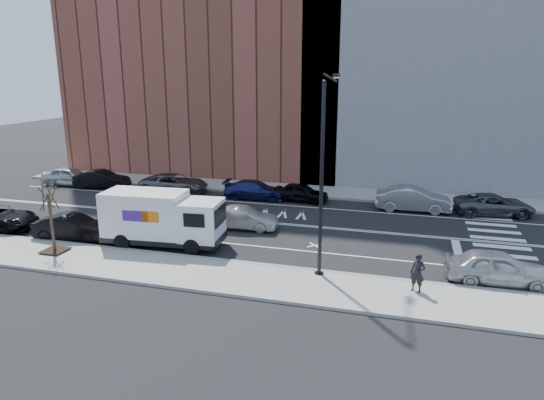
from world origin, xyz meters
The scene contains 23 objects.
ground centered at (0.00, 0.00, 0.00)m, with size 120.00×120.00×0.00m, color black.
sidewalk_near centered at (0.00, -8.80, 0.07)m, with size 44.00×3.60×0.15m, color gray.
sidewalk_far centered at (0.00, 8.80, 0.07)m, with size 44.00×3.60×0.15m, color gray.
curb_near centered at (0.00, -7.00, 0.08)m, with size 44.00×0.25×0.17m, color gray.
curb_far centered at (0.00, 7.00, 0.08)m, with size 44.00×0.25×0.17m, color gray.
crosswalk centered at (16.00, 0.00, 0.00)m, with size 3.00×14.00×0.01m, color white, non-canonical shape.
road_markings centered at (0.00, 0.00, 0.00)m, with size 40.00×8.60×0.01m, color white, non-canonical shape.
bldg_brick centered at (-8.00, 15.60, 11.00)m, with size 26.00×10.00×22.00m, color brown.
bldg_concrete centered at (12.00, 15.60, 13.00)m, with size 20.00×10.00×26.00m, color slate.
streetlight centered at (7.00, -6.91, 5.08)m, with size 0.44×4.02×9.34m.
street_tree centered at (-7.00, -8.40, 1.45)m, with size 1.20×1.20×3.75m.
fedex_van centered at (-2.13, -5.60, 1.60)m, with size 6.82×2.80×3.04m.
far_parked_a centered at (-16.80, 5.50, 0.79)m, with size 1.86×4.61×1.57m, color #ACACB1.
far_parked_b centered at (-13.60, 5.39, 0.74)m, with size 1.57×4.51×1.49m, color black.
far_parked_c centered at (-7.19, 5.71, 0.74)m, with size 2.47×5.35×1.49m, color #55575D.
far_parked_d centered at (-0.30, 5.54, 0.70)m, with size 1.95×4.80×1.39m, color navy.
far_parked_e centered at (3.20, 5.68, 0.69)m, with size 1.64×4.07×1.39m, color black.
far_parked_f centered at (11.20, 5.40, 0.84)m, with size 1.77×5.08×1.67m, color #A6A7AB.
far_parked_g centered at (16.47, 5.91, 0.71)m, with size 2.35×5.10×1.42m, color #4C4F54.
driving_sedan centered at (1.22, -1.62, 0.68)m, with size 1.45×4.15×1.37m, color #A0A1A5.
near_parked_rear_a centered at (-7.60, -6.09, 0.73)m, with size 1.55×4.43×1.46m, color black.
near_parked_front centered at (14.95, -5.93, 0.78)m, with size 1.85×4.59×1.56m, color #B1B1B6.
pedestrian centered at (11.41, -8.12, 1.01)m, with size 0.63×0.41×1.72m, color black.
Camera 1 is at (10.67, -28.41, 9.41)m, focal length 32.00 mm.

